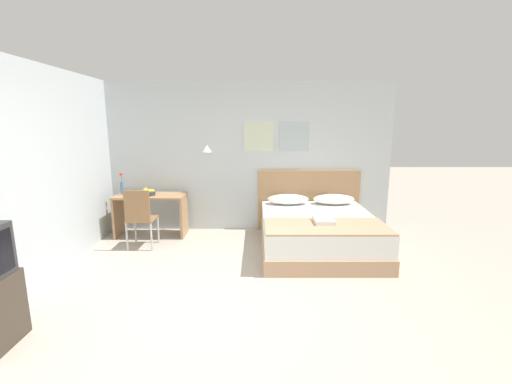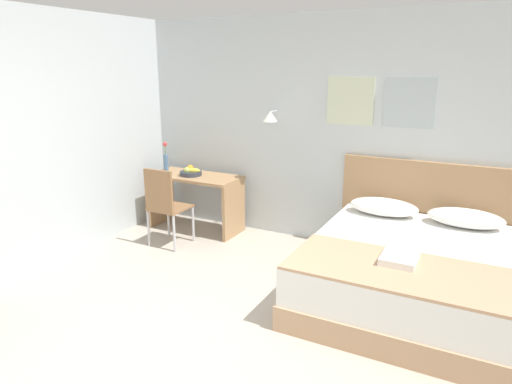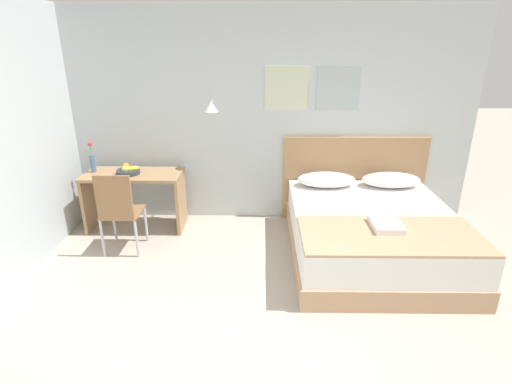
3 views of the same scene
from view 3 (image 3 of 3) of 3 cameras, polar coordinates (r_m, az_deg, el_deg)
name	(u,v)px [view 3 (image 3 of 3)]	position (r m, az deg, el deg)	size (l,w,h in m)	color
wall_back	(258,118)	(5.08, 0.26, 10.53)	(5.43, 0.31, 2.65)	silver
bed	(371,234)	(4.54, 16.15, -5.80)	(1.72, 2.00, 0.54)	tan
headboard	(353,179)	(5.36, 13.73, 1.87)	(1.84, 0.06, 1.10)	#A87F56
pillow_left	(326,180)	(5.01, 10.01, 1.75)	(0.72, 0.38, 0.17)	white
pillow_right	(391,180)	(5.19, 18.71, 1.65)	(0.72, 0.38, 0.17)	white
throw_blanket	(391,235)	(3.92, 18.67, -5.86)	(1.67, 0.80, 0.02)	tan
folded_towel_near_foot	(386,224)	(4.02, 18.08, -4.43)	(0.27, 0.36, 0.06)	white
desk	(135,190)	(5.17, -16.96, 0.31)	(1.18, 0.55, 0.72)	#A87F56
desk_chair	(118,208)	(4.56, -19.05, -2.14)	(0.41, 0.41, 0.95)	#8E6642
fruit_bowl	(128,171)	(5.08, -17.81, 2.93)	(0.28, 0.28, 0.12)	#333842
flower_vase	(92,160)	(5.27, -22.34, 4.25)	(0.06, 0.06, 0.38)	#4C7099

